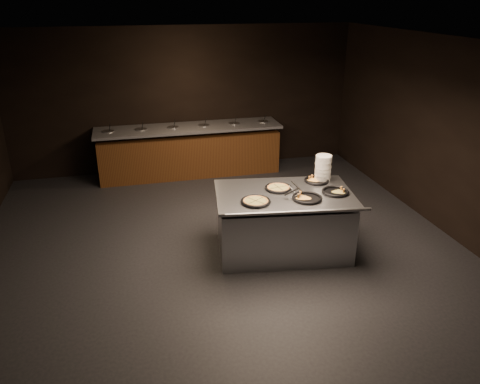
{
  "coord_description": "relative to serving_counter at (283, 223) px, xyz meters",
  "views": [
    {
      "loc": [
        -1.18,
        -5.5,
        3.47
      ],
      "look_at": [
        0.25,
        0.3,
        0.91
      ],
      "focal_mm": 35.0,
      "sensor_mm": 36.0,
      "label": 1
    }
  ],
  "objects": [
    {
      "name": "serving_counter",
      "position": [
        0.0,
        0.0,
        0.0
      ],
      "size": [
        2.05,
        1.48,
        0.91
      ],
      "rotation": [
        0.0,
        0.0,
        -0.14
      ],
      "color": "#AEB0B5",
      "rests_on": "ground"
    },
    {
      "name": "pan_cheese_whole",
      "position": [
        -0.04,
        0.15,
        0.49
      ],
      "size": [
        0.38,
        0.38,
        0.04
      ],
      "rotation": [
        0.0,
        0.0,
        0.18
      ],
      "color": "black",
      "rests_on": "serving_counter"
    },
    {
      "name": "plate_stack",
      "position": [
        0.71,
        0.33,
        0.66
      ],
      "size": [
        0.24,
        0.24,
        0.38
      ],
      "primitive_type": "cylinder",
      "color": "silver",
      "rests_on": "serving_counter"
    },
    {
      "name": "pan_cheese_slices_a",
      "position": [
        0.6,
        0.29,
        0.49
      ],
      "size": [
        0.36,
        0.36,
        0.04
      ],
      "rotation": [
        0.0,
        0.0,
        0.94
      ],
      "color": "black",
      "rests_on": "serving_counter"
    },
    {
      "name": "room",
      "position": [
        -0.85,
        -0.13,
        1.02
      ],
      "size": [
        7.02,
        8.02,
        2.92
      ],
      "color": "black",
      "rests_on": "ground"
    },
    {
      "name": "server_left",
      "position": [
        0.13,
        -0.03,
        0.55
      ],
      "size": [
        0.25,
        0.28,
        0.17
      ],
      "rotation": [
        0.0,
        0.0,
        2.33
      ],
      "color": "#AEB0B5",
      "rests_on": "serving_counter"
    },
    {
      "name": "salad_bar",
      "position": [
        -0.85,
        3.43,
        0.0
      ],
      "size": [
        3.7,
        0.83,
        1.18
      ],
      "color": "#563014",
      "rests_on": "ground"
    },
    {
      "name": "pan_veggie_slices",
      "position": [
        0.69,
        -0.16,
        0.49
      ],
      "size": [
        0.38,
        0.38,
        0.04
      ],
      "rotation": [
        0.0,
        0.0,
        -0.53
      ],
      "color": "black",
      "rests_on": "serving_counter"
    },
    {
      "name": "pan_cheese_slices_b",
      "position": [
        0.23,
        -0.27,
        0.49
      ],
      "size": [
        0.41,
        0.41,
        0.04
      ],
      "rotation": [
        0.0,
        0.0,
        2.05
      ],
      "color": "black",
      "rests_on": "serving_counter"
    },
    {
      "name": "server_right",
      "position": [
        0.08,
        -0.2,
        0.55
      ],
      "size": [
        0.31,
        0.11,
        0.15
      ],
      "rotation": [
        0.0,
        0.0,
        -0.16
      ],
      "color": "#AEB0B5",
      "rests_on": "serving_counter"
    },
    {
      "name": "pan_veggie_whole",
      "position": [
        -0.47,
        -0.22,
        0.49
      ],
      "size": [
        0.4,
        0.4,
        0.04
      ],
      "rotation": [
        0.0,
        0.0,
        0.58
      ],
      "color": "black",
      "rests_on": "serving_counter"
    }
  ]
}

